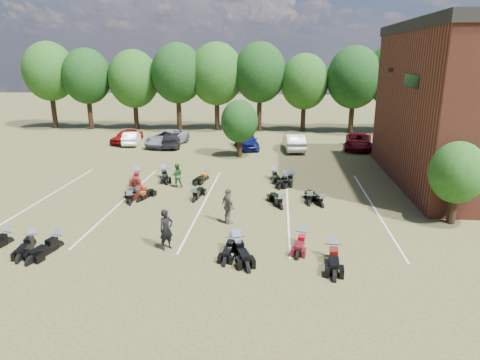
# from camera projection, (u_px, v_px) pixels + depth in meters

# --- Properties ---
(ground) EXTENTS (160.00, 160.00, 0.00)m
(ground) POSITION_uv_depth(u_px,v_px,m) (250.00, 223.00, 22.51)
(ground) COLOR brown
(ground) RESTS_ON ground
(car_0) EXTENTS (2.64, 4.44, 1.42)m
(car_0) POSITION_uv_depth(u_px,v_px,m) (127.00, 136.00, 43.10)
(car_0) COLOR maroon
(car_0) RESTS_ON ground
(car_1) EXTENTS (2.06, 4.14, 1.30)m
(car_1) POSITION_uv_depth(u_px,v_px,m) (132.00, 138.00, 42.47)
(car_1) COLOR white
(car_1) RESTS_ON ground
(car_2) EXTENTS (3.86, 5.98, 1.53)m
(car_2) POSITION_uv_depth(u_px,v_px,m) (167.00, 138.00, 41.85)
(car_2) COLOR gray
(car_2) RESTS_ON ground
(car_3) EXTENTS (2.70, 4.87, 1.33)m
(car_3) POSITION_uv_depth(u_px,v_px,m) (171.00, 140.00, 41.41)
(car_3) COLOR black
(car_3) RESTS_ON ground
(car_4) EXTENTS (2.93, 4.93, 1.57)m
(car_4) POSITION_uv_depth(u_px,v_px,m) (247.00, 140.00, 40.65)
(car_4) COLOR #0C1054
(car_4) RESTS_ON ground
(car_5) EXTENTS (2.11, 4.97, 1.59)m
(car_5) POSITION_uv_depth(u_px,v_px,m) (294.00, 142.00, 39.82)
(car_5) COLOR beige
(car_5) RESTS_ON ground
(car_6) EXTENTS (3.23, 5.53, 1.45)m
(car_6) POSITION_uv_depth(u_px,v_px,m) (358.00, 142.00, 40.38)
(car_6) COLOR #5D050D
(car_6) RESTS_ON ground
(car_7) EXTENTS (3.45, 5.74, 1.56)m
(car_7) POSITION_uv_depth(u_px,v_px,m) (389.00, 142.00, 39.72)
(car_7) COLOR #37373C
(car_7) RESTS_ON ground
(person_black) EXTENTS (0.80, 0.81, 1.88)m
(person_black) POSITION_uv_depth(u_px,v_px,m) (166.00, 230.00, 19.27)
(person_black) COLOR black
(person_black) RESTS_ON ground
(person_green) EXTENTS (0.89, 0.75, 1.62)m
(person_green) POSITION_uv_depth(u_px,v_px,m) (177.00, 175.00, 28.57)
(person_green) COLOR #225C26
(person_green) RESTS_ON ground
(person_grey) EXTENTS (1.04, 1.17, 1.90)m
(person_grey) POSITION_uv_depth(u_px,v_px,m) (228.00, 206.00, 22.27)
(person_grey) COLOR #605A52
(person_grey) RESTS_ON ground
(motorcycle_0) EXTENTS (1.09, 2.29, 1.22)m
(motorcycle_0) POSITION_uv_depth(u_px,v_px,m) (33.00, 246.00, 19.83)
(motorcycle_0) COLOR black
(motorcycle_0) RESTS_ON ground
(motorcycle_1) EXTENTS (1.13, 2.27, 1.21)m
(motorcycle_1) POSITION_uv_depth(u_px,v_px,m) (8.00, 243.00, 20.09)
(motorcycle_1) COLOR black
(motorcycle_1) RESTS_ON ground
(motorcycle_2) EXTENTS (1.22, 2.41, 1.29)m
(motorcycle_2) POSITION_uv_depth(u_px,v_px,m) (58.00, 248.00, 19.65)
(motorcycle_2) COLOR black
(motorcycle_2) RESTS_ON ground
(motorcycle_3) EXTENTS (1.57, 2.65, 1.41)m
(motorcycle_3) POSITION_uv_depth(u_px,v_px,m) (237.00, 251.00, 19.27)
(motorcycle_3) COLOR black
(motorcycle_3) RESTS_ON ground
(motorcycle_4) EXTENTS (0.86, 2.15, 1.17)m
(motorcycle_4) POSITION_uv_depth(u_px,v_px,m) (232.00, 249.00, 19.48)
(motorcycle_4) COLOR black
(motorcycle_4) RESTS_ON ground
(motorcycle_5) EXTENTS (0.99, 2.54, 1.38)m
(motorcycle_5) POSITION_uv_depth(u_px,v_px,m) (333.00, 259.00, 18.56)
(motorcycle_5) COLOR black
(motorcycle_5) RESTS_ON ground
(motorcycle_6) EXTENTS (1.06, 2.22, 1.19)m
(motorcycle_6) POSITION_uv_depth(u_px,v_px,m) (302.00, 244.00, 20.06)
(motorcycle_6) COLOR #500B14
(motorcycle_6) RESTS_ON ground
(motorcycle_7) EXTENTS (0.86, 2.49, 1.37)m
(motorcycle_7) POSITION_uv_depth(u_px,v_px,m) (131.00, 202.00, 25.85)
(motorcycle_7) COLOR maroon
(motorcycle_7) RESTS_ON ground
(motorcycle_8) EXTENTS (1.18, 2.10, 1.12)m
(motorcycle_8) POSITION_uv_depth(u_px,v_px,m) (140.00, 201.00, 25.89)
(motorcycle_8) COLOR black
(motorcycle_8) RESTS_ON ground
(motorcycle_9) EXTENTS (1.37, 2.33, 1.24)m
(motorcycle_9) POSITION_uv_depth(u_px,v_px,m) (130.00, 204.00, 25.40)
(motorcycle_9) COLOR black
(motorcycle_9) RESTS_ON ground
(motorcycle_10) EXTENTS (0.91, 2.25, 1.22)m
(motorcycle_10) POSITION_uv_depth(u_px,v_px,m) (195.00, 201.00, 25.93)
(motorcycle_10) COLOR black
(motorcycle_10) RESTS_ON ground
(motorcycle_11) EXTENTS (1.42, 2.41, 1.28)m
(motorcycle_11) POSITION_uv_depth(u_px,v_px,m) (280.00, 208.00, 24.72)
(motorcycle_11) COLOR black
(motorcycle_11) RESTS_ON ground
(motorcycle_12) EXTENTS (0.88, 2.27, 1.24)m
(motorcycle_12) POSITION_uv_depth(u_px,v_px,m) (309.00, 205.00, 25.31)
(motorcycle_12) COLOR black
(motorcycle_12) RESTS_ON ground
(motorcycle_13) EXTENTS (1.24, 2.10, 1.12)m
(motorcycle_13) POSITION_uv_depth(u_px,v_px,m) (321.00, 207.00, 24.98)
(motorcycle_13) COLOR black
(motorcycle_13) RESTS_ON ground
(motorcycle_14) EXTENTS (1.36, 2.61, 1.39)m
(motorcycle_14) POSITION_uv_depth(u_px,v_px,m) (137.00, 180.00, 30.40)
(motorcycle_14) COLOR #500E0B
(motorcycle_14) RESTS_ON ground
(motorcycle_16) EXTENTS (1.52, 2.51, 1.33)m
(motorcycle_16) POSITION_uv_depth(u_px,v_px,m) (164.00, 177.00, 31.04)
(motorcycle_16) COLOR black
(motorcycle_16) RESTS_ON ground
(motorcycle_17) EXTENTS (1.26, 2.25, 1.19)m
(motorcycle_17) POSITION_uv_depth(u_px,v_px,m) (206.00, 180.00, 30.51)
(motorcycle_17) COLOR black
(motorcycle_17) RESTS_ON ground
(motorcycle_18) EXTENTS (1.16, 2.32, 1.24)m
(motorcycle_18) POSITION_uv_depth(u_px,v_px,m) (273.00, 178.00, 30.83)
(motorcycle_18) COLOR black
(motorcycle_18) RESTS_ON ground
(motorcycle_19) EXTENTS (1.19, 2.22, 1.18)m
(motorcycle_19) POSITION_uv_depth(u_px,v_px,m) (285.00, 183.00, 29.68)
(motorcycle_19) COLOR black
(motorcycle_19) RESTS_ON ground
(motorcycle_20) EXTENTS (1.17, 2.29, 1.22)m
(motorcycle_20) POSITION_uv_depth(u_px,v_px,m) (292.00, 182.00, 30.00)
(motorcycle_20) COLOR black
(motorcycle_20) RESTS_ON ground
(tree_line) EXTENTS (56.00, 6.00, 9.79)m
(tree_line) POSITION_uv_depth(u_px,v_px,m) (259.00, 76.00, 48.58)
(tree_line) COLOR black
(tree_line) RESTS_ON ground
(young_tree_near_building) EXTENTS (2.80, 2.80, 4.16)m
(young_tree_near_building) POSITION_uv_depth(u_px,v_px,m) (457.00, 173.00, 21.79)
(young_tree_near_building) COLOR black
(young_tree_near_building) RESTS_ON ground
(young_tree_midfield) EXTENTS (3.20, 3.20, 4.70)m
(young_tree_midfield) POSITION_uv_depth(u_px,v_px,m) (239.00, 121.00, 36.65)
(young_tree_midfield) COLOR black
(young_tree_midfield) RESTS_ON ground
(parking_lines) EXTENTS (20.10, 14.00, 0.01)m
(parking_lines) POSITION_uv_depth(u_px,v_px,m) (204.00, 203.00, 25.63)
(parking_lines) COLOR silver
(parking_lines) RESTS_ON ground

